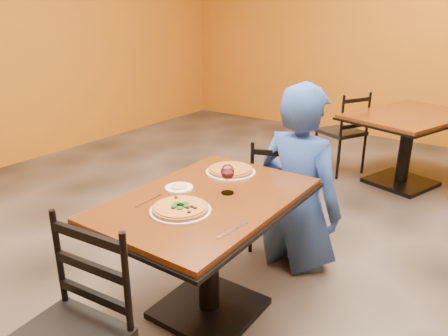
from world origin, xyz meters
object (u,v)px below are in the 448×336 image
Objects in this scene: table_second at (408,132)px; table_main at (208,228)px; plate_main at (181,211)px; pizza_main at (180,208)px; diner at (300,177)px; plate_far at (231,172)px; chair_second_left at (341,132)px; wine_glass at (228,178)px; pizza_far at (231,169)px; side_plate at (179,188)px; chair_main_far at (279,193)px.

table_main is at bearing -98.79° from table_second.
plate_main is 1.09× the size of pizza_main.
diner is 0.53m from plate_far.
diner is (0.43, -1.96, 0.19)m from chair_second_left.
wine_glass is (0.06, 0.10, 0.28)m from table_main.
chair_second_left is 5.04× the size of wine_glass.
diner reaches higher than pizza_far.
pizza_far is (-0.27, -0.44, 0.13)m from diner.
side_plate is at bearing 27.75° from chair_second_left.
pizza_main is (-0.43, -3.01, 0.21)m from table_second.
plate_far is 1.94× the size of side_plate.
side_plate is (-0.20, 0.22, 0.00)m from plate_main.
pizza_far is 0.39m from side_plate.
plate_far is at bearing 99.87° from pizza_main.
chair_second_left reaches higher than plate_far.
table_main is 0.84m from diner.
chair_main_far is (-0.05, 0.95, -0.13)m from table_main.
diner is 0.53m from pizza_far.
table_main is 1.35× the size of chair_second_left.
diner is at bearing 81.40° from wine_glass.
chair_second_left is (-0.69, 0.00, -0.11)m from table_second.
pizza_main is at bearing -100.56° from wine_glass.
diner is at bearing 80.78° from plate_main.
table_second is at bearing 77.43° from pizza_far.
table_main and table_second have the same top height.
chair_second_left is 2.43m from plate_far.
chair_second_left is at bearing 94.85° from pizza_main.
pizza_main is 0.34m from wine_glass.
table_main is 6.83× the size of wine_glass.
diner is 4.16× the size of plate_far.
diner is 8.06× the size of side_plate.
pizza_main reaches higher than plate_main.
wine_glass is (0.17, -0.28, 0.08)m from plate_far.
table_main is 3.97× the size of plate_main.
pizza_main is at bearing 0.00° from plate_main.
plate_far is at bearing 121.03° from wine_glass.
wine_glass is (0.32, -2.68, 0.39)m from chair_second_left.
side_plate is at bearing -179.39° from table_main.
plate_main is 1.94× the size of side_plate.
chair_main_far is at bearing 93.05° from table_main.
side_plate is (-0.63, -2.79, 0.20)m from table_second.
diner reaches higher than plate_far.
diner is at bearing -97.58° from table_second.
pizza_main is at bearing -80.13° from plate_far.
chair_main_far reaches higher than plate_far.
wine_glass is (-0.11, -0.72, 0.20)m from diner.
side_plate is (-0.10, -0.38, -0.02)m from pizza_far.
chair_main_far is 1.22m from plate_main.
plate_far is at bearing 90.00° from pizza_far.
table_main is 3.97× the size of plate_far.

